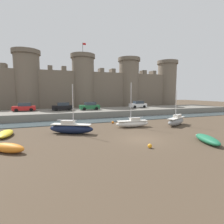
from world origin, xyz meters
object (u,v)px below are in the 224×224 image
object	(u,v)px
sailboat_foreground_left	(176,121)
mooring_buoy_near_channel	(113,122)
rowboat_near_channel_left	(207,139)
rowboat_midflat_left	(8,148)
sailboat_midflat_right	(71,128)
mooring_buoy_near_shore	(150,146)
car_quay_centre_east	(138,105)
car_quay_east	(24,107)
car_quay_west	(90,106)
car_quay_centre_west	(63,107)
sailboat_foreground_centre	(133,123)
rowboat_midflat_centre	(5,134)

from	to	relation	value
sailboat_foreground_left	mooring_buoy_near_channel	distance (m)	9.64
sailboat_foreground_left	rowboat_near_channel_left	size ratio (longest dim) A/B	1.32
sailboat_foreground_left	rowboat_midflat_left	size ratio (longest dim) A/B	1.71
sailboat_midflat_right	rowboat_near_channel_left	world-z (taller)	sailboat_midflat_right
sailboat_foreground_left	mooring_buoy_near_shore	size ratio (longest dim) A/B	13.45
rowboat_near_channel_left	car_quay_centre_east	world-z (taller)	car_quay_centre_east
car_quay_centre_east	car_quay_east	world-z (taller)	same
rowboat_midflat_left	sailboat_foreground_left	bearing A→B (deg)	12.98
car_quay_west	car_quay_centre_west	world-z (taller)	same
car_quay_centre_east	car_quay_west	distance (m)	11.96
sailboat_foreground_centre	car_quay_centre_east	xyz separation A→B (m)	(8.95, 14.71, 1.50)
car_quay_centre_east	car_quay_centre_west	xyz separation A→B (m)	(-17.33, -0.06, 0.00)
car_quay_centre_east	car_quay_east	size ratio (longest dim) A/B	1.00
car_quay_centre_west	mooring_buoy_near_shore	bearing A→B (deg)	-77.06
sailboat_foreground_centre	car_quay_west	distance (m)	14.15
mooring_buoy_near_channel	car_quay_west	size ratio (longest dim) A/B	0.09
rowboat_near_channel_left	car_quay_east	size ratio (longest dim) A/B	0.96
car_quay_centre_east	sailboat_foreground_left	bearing A→B (deg)	-98.07
rowboat_near_channel_left	car_quay_east	world-z (taller)	car_quay_east
rowboat_midflat_left	car_quay_centre_west	distance (m)	21.59
sailboat_foreground_centre	rowboat_near_channel_left	bearing A→B (deg)	-71.72
rowboat_near_channel_left	mooring_buoy_near_channel	bearing A→B (deg)	109.89
rowboat_midflat_left	mooring_buoy_near_channel	xyz separation A→B (m)	(12.78, 9.68, -0.22)
rowboat_near_channel_left	sailboat_midflat_right	bearing A→B (deg)	144.12
rowboat_midflat_left	rowboat_near_channel_left	size ratio (longest dim) A/B	0.77
sailboat_midflat_right	car_quay_centre_east	bearing A→B (deg)	41.70
sailboat_midflat_right	rowboat_near_channel_left	xyz separation A→B (m)	(11.91, -8.61, -0.30)
sailboat_foreground_left	car_quay_west	bearing A→B (deg)	122.98
sailboat_foreground_left	rowboat_midflat_centre	bearing A→B (deg)	176.54
car_quay_east	car_quay_west	distance (m)	12.62
sailboat_midflat_right	car_quay_centre_east	world-z (taller)	sailboat_midflat_right
mooring_buoy_near_channel	car_quay_east	bearing A→B (deg)	139.29
mooring_buoy_near_shore	car_quay_west	world-z (taller)	car_quay_west
sailboat_foreground_left	rowboat_near_channel_left	bearing A→B (deg)	-112.46
rowboat_midflat_left	car_quay_west	size ratio (longest dim) A/B	0.74
rowboat_midflat_centre	sailboat_foreground_centre	xyz separation A→B (m)	(15.82, -0.22, 0.25)
rowboat_midflat_left	car_quay_centre_west	xyz separation A→B (m)	(6.04, 20.66, 1.66)
sailboat_midflat_right	rowboat_midflat_left	bearing A→B (deg)	-138.84
car_quay_east	mooring_buoy_near_shore	bearing A→B (deg)	-63.04
mooring_buoy_near_shore	car_quay_west	size ratio (longest dim) A/B	0.09
sailboat_midflat_right	rowboat_midflat_left	world-z (taller)	sailboat_midflat_right
sailboat_foreground_left	rowboat_midflat_left	distance (m)	21.67
sailboat_midflat_right	car_quay_west	xyz separation A→B (m)	(5.75, 14.79, 1.40)
sailboat_foreground_left	mooring_buoy_near_channel	world-z (taller)	sailboat_foreground_left
sailboat_midflat_right	car_quay_centre_west	bearing A→B (deg)	88.74
sailboat_midflat_right	car_quay_west	bearing A→B (deg)	68.74
mooring_buoy_near_shore	car_quay_east	size ratio (longest dim) A/B	0.09
rowboat_midflat_centre	car_quay_centre_west	world-z (taller)	car_quay_centre_west
rowboat_near_channel_left	car_quay_centre_west	bearing A→B (deg)	115.45
car_quay_centre_east	car_quay_east	distance (m)	24.42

